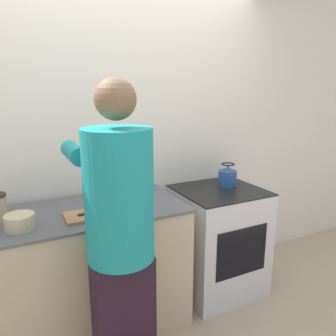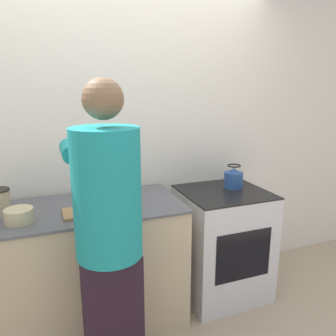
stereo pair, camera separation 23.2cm
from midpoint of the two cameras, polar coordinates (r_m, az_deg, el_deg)
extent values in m
cube|color=silver|center=(2.67, -11.30, 4.55)|extent=(8.00, 0.05, 2.60)
cube|color=#C6B28E|center=(2.52, -16.61, -17.07)|extent=(1.36, 0.65, 0.90)
cube|color=#56565B|center=(2.32, -17.39, -7.32)|extent=(1.38, 0.68, 0.02)
cube|color=silver|center=(2.87, 6.32, -12.53)|extent=(0.67, 0.63, 0.89)
cube|color=black|center=(2.70, 6.58, -3.89)|extent=(0.67, 0.63, 0.01)
cube|color=black|center=(2.63, 10.16, -14.24)|extent=(0.47, 0.01, 0.39)
cube|color=black|center=(2.09, -11.19, -25.05)|extent=(0.32, 0.20, 0.83)
cylinder|color=teal|center=(1.72, -12.38, -4.77)|extent=(0.36, 0.36, 0.69)
sphere|color=brown|center=(1.63, -13.27, 11.59)|extent=(0.21, 0.21, 0.21)
cylinder|color=teal|center=(1.94, -19.34, 2.49)|extent=(0.10, 0.30, 0.10)
cylinder|color=teal|center=(2.00, -10.69, 3.36)|extent=(0.10, 0.30, 0.10)
cube|color=#A87A4C|center=(2.21, -15.39, -7.74)|extent=(0.40, 0.21, 0.02)
cube|color=silver|center=(2.23, -15.03, -7.24)|extent=(0.13, 0.06, 0.01)
cube|color=black|center=(2.20, -17.43, -7.74)|extent=(0.08, 0.04, 0.01)
cylinder|color=#284C8C|center=(2.79, 7.99, -1.80)|extent=(0.16, 0.16, 0.13)
cone|color=#284C8C|center=(2.77, 8.05, -0.16)|extent=(0.12, 0.12, 0.03)
sphere|color=black|center=(2.77, 8.07, 0.36)|extent=(0.02, 0.02, 0.02)
torus|color=black|center=(2.76, 8.08, 0.64)|extent=(0.11, 0.11, 0.01)
cylinder|color=#C6B789|center=(2.50, -10.91, -4.39)|extent=(0.18, 0.18, 0.07)
cylinder|color=#C6B789|center=(2.16, -27.30, -8.37)|extent=(0.17, 0.17, 0.09)
camera|label=1|loc=(0.12, -92.86, -0.71)|focal=35.00mm
camera|label=2|loc=(0.12, 87.14, 0.71)|focal=35.00mm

